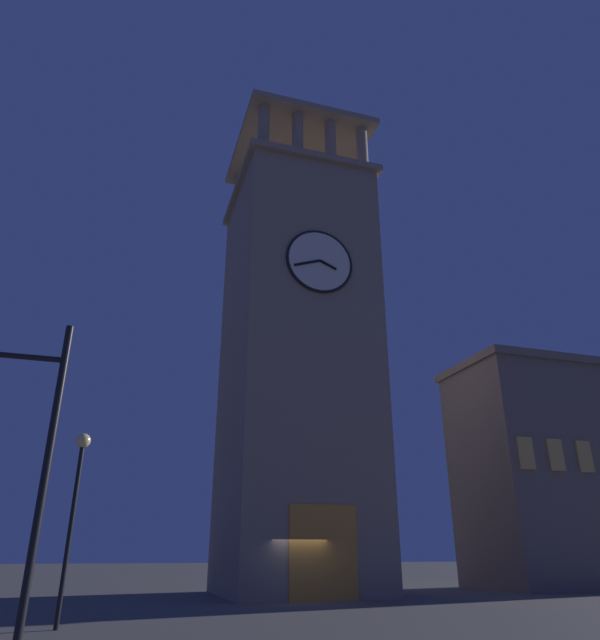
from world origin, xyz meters
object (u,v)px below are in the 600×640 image
street_lamp (76,489)px  traffic_signal_near (6,436)px  clocktower (296,360)px  adjacent_wing_building (573,472)px

street_lamp → traffic_signal_near: bearing=81.0°
clocktower → street_lamp: (10.23, 11.04, -8.57)m
traffic_signal_near → adjacent_wing_building: bearing=-149.1°
clocktower → traffic_signal_near: bearing=57.2°
clocktower → street_lamp: bearing=47.2°
adjacent_wing_building → street_lamp: 31.32m
street_lamp → adjacent_wing_building: bearing=-158.3°
clocktower → traffic_signal_near: 22.35m
adjacent_wing_building → street_lamp: (28.96, 11.52, -3.04)m
traffic_signal_near → street_lamp: 6.52m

